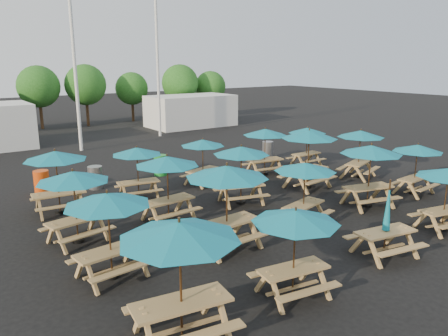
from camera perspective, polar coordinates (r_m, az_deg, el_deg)
ground at (r=17.28m, az=2.90°, el=-4.52°), size 120.00×120.00×0.00m
picnic_unit_0 at (r=8.39m, az=-5.83°, el=-8.97°), size 2.70×2.70×2.52m
picnic_unit_1 at (r=11.21m, az=-14.97°, el=-4.54°), size 2.39×2.39×2.29m
picnic_unit_2 at (r=13.74m, az=-19.10°, el=-1.52°), size 2.50×2.50×2.27m
picnic_unit_3 at (r=16.67m, az=-21.15°, el=1.13°), size 2.40×2.40×2.34m
picnic_unit_4 at (r=10.14m, az=9.31°, el=-6.87°), size 2.34×2.34×2.17m
picnic_unit_5 at (r=12.48m, az=0.37°, el=-1.07°), size 2.51×2.51×2.56m
picnic_unit_6 at (r=14.92m, az=-7.44°, el=0.48°), size 2.35×2.35×2.32m
picnic_unit_7 at (r=17.69m, az=-11.31°, el=1.83°), size 2.29×2.29×2.11m
picnic_unit_8 at (r=13.23m, az=20.43°, el=-6.99°), size 2.02×1.84×2.26m
picnic_unit_9 at (r=14.73m, az=10.54°, el=-0.31°), size 2.47×2.47×2.18m
picnic_unit_10 at (r=16.64m, az=2.27°, el=1.90°), size 2.67×2.67×2.29m
picnic_unit_11 at (r=19.39m, az=-2.81°, el=3.01°), size 2.40×2.40×2.07m
picnic_unit_12 at (r=15.73m, az=27.25°, el=-0.93°), size 2.39×2.39×2.12m
picnic_unit_13 at (r=17.15m, az=18.66°, el=1.88°), size 2.76×2.76×2.41m
picnic_unit_14 at (r=19.07m, az=11.06°, el=3.93°), size 2.67×2.67×2.57m
picnic_unit_15 at (r=21.15m, az=5.41°, el=4.38°), size 2.44×2.44×2.28m
picnic_unit_17 at (r=19.59m, az=23.95°, el=2.07°), size 2.15×2.15×2.12m
picnic_unit_18 at (r=21.46m, az=17.41°, el=3.97°), size 2.74×2.74×2.29m
picnic_unit_19 at (r=23.23m, az=10.81°, el=4.58°), size 1.97×1.97×2.06m
waste_bin_0 at (r=19.77m, az=-22.71°, el=-1.72°), size 0.62×0.62×0.99m
waste_bin_1 at (r=19.79m, az=-16.45°, el=-1.19°), size 0.62×0.62×0.99m
waste_bin_2 at (r=21.45m, az=-8.31°, el=0.38°), size 0.62×0.62×0.99m
waste_bin_3 at (r=24.89m, az=5.72°, el=2.33°), size 0.62×0.62×0.99m
mast_0 at (r=28.07m, az=-19.05°, el=14.27°), size 0.20×0.20×12.00m
mast_1 at (r=32.37m, az=-8.71°, el=14.69°), size 0.20×0.20×12.00m
event_tent_1 at (r=37.41m, az=-4.35°, el=7.46°), size 7.00×4.00×2.60m
tree_3 at (r=38.54m, az=-23.08°, el=9.75°), size 3.36×3.36×5.09m
tree_4 at (r=39.07m, az=-17.64°, el=10.31°), size 3.41×3.41×5.17m
tree_5 at (r=41.02m, az=-11.96°, el=10.11°), size 2.94×2.94×4.45m
tree_6 at (r=41.21m, az=-5.77°, el=10.99°), size 3.38×3.38×5.13m
tree_7 at (r=43.04m, az=-1.79°, el=10.59°), size 2.95×2.95×4.48m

